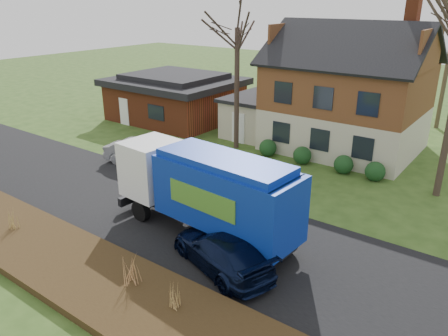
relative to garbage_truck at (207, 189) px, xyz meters
The scene contains 12 objects.
ground 2.91m from the garbage_truck, 168.33° to the left, with size 120.00×120.00×0.00m, color #2B4717.
road 2.90m from the garbage_truck, 168.33° to the left, with size 80.00×7.00×0.02m, color black.
mulch_verge 5.63m from the garbage_truck, 111.54° to the right, with size 80.00×3.50×0.30m, color black.
main_house 14.44m from the garbage_truck, 91.78° to the left, with size 12.95×8.95×9.26m.
ranch_house 19.33m from the garbage_truck, 136.12° to the left, with size 9.80×8.20×3.70m.
garbage_truck is the anchor object (origin of this frame).
silver_sedan 9.56m from the garbage_truck, 153.46° to the left, with size 1.53×4.40×1.45m, color #B2B5BA.
navy_wagon 2.83m from the garbage_truck, 39.31° to the right, with size 1.94×4.77×1.39m, color black.
tree_front_west 13.42m from the garbage_truck, 118.95° to the left, with size 3.58×3.58×10.65m.
grass_clump_west 8.29m from the garbage_truck, 143.63° to the right, with size 0.33×0.28×0.88m.
grass_clump_mid 4.63m from the garbage_truck, 86.64° to the right, with size 0.38×0.31×1.06m.
grass_clump_east 5.21m from the garbage_truck, 63.32° to the right, with size 0.34×0.28×0.85m.
Camera 1 is at (12.05, -12.98, 9.34)m, focal length 35.00 mm.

